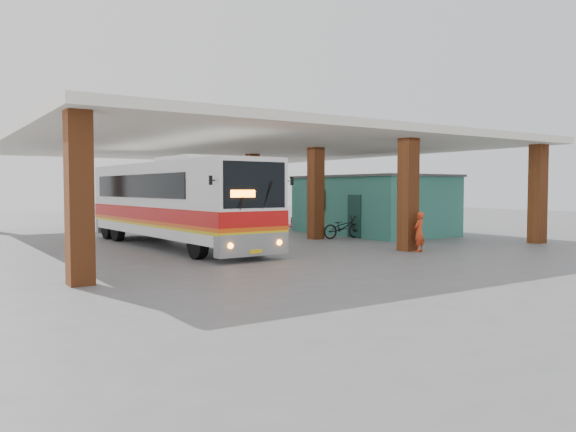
# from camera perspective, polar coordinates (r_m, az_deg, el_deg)

# --- Properties ---
(ground) EXTENTS (90.00, 90.00, 0.00)m
(ground) POSITION_cam_1_polar(r_m,az_deg,el_deg) (22.67, 1.25, -3.30)
(ground) COLOR #515154
(ground) RESTS_ON ground
(brick_columns) EXTENTS (20.10, 21.60, 4.35)m
(brick_columns) POSITION_cam_1_polar(r_m,az_deg,el_deg) (27.51, -2.28, 2.31)
(brick_columns) COLOR brown
(brick_columns) RESTS_ON ground
(canopy_roof) EXTENTS (21.00, 23.00, 0.30)m
(canopy_roof) POSITION_cam_1_polar(r_m,az_deg,el_deg) (28.42, -5.48, 7.01)
(canopy_roof) COLOR silver
(canopy_roof) RESTS_ON brick_columns
(shop_building) EXTENTS (5.20, 8.20, 3.11)m
(shop_building) POSITION_cam_1_polar(r_m,az_deg,el_deg) (30.37, 8.54, 1.18)
(shop_building) COLOR #317A6F
(shop_building) RESTS_ON ground
(coach_bus) EXTENTS (3.13, 12.77, 3.69)m
(coach_bus) POSITION_cam_1_polar(r_m,az_deg,el_deg) (23.76, -11.48, 1.36)
(coach_bus) COLOR white
(coach_bus) RESTS_ON ground
(motorcycle) EXTENTS (2.17, 0.99, 1.10)m
(motorcycle) POSITION_cam_1_polar(r_m,az_deg,el_deg) (27.15, 5.57, -1.13)
(motorcycle) COLOR black
(motorcycle) RESTS_ON ground
(pedestrian) EXTENTS (0.63, 0.51, 1.52)m
(pedestrian) POSITION_cam_1_polar(r_m,az_deg,el_deg) (21.90, 13.17, -1.60)
(pedestrian) COLOR red
(pedestrian) RESTS_ON ground
(red_chair) EXTENTS (0.48, 0.48, 0.75)m
(red_chair) POSITION_cam_1_polar(r_m,az_deg,el_deg) (32.27, 0.29, -0.86)
(red_chair) COLOR #B61413
(red_chair) RESTS_ON ground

